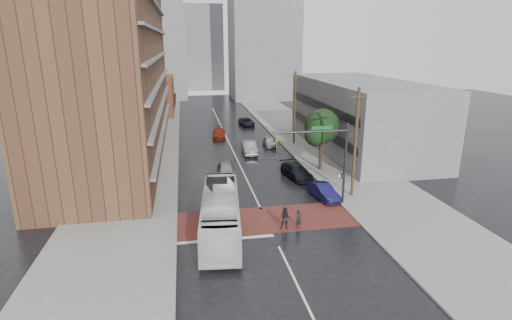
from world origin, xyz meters
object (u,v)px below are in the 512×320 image
car_travel_c (219,133)px  car_parked_far (269,142)px  pedestrian_a (299,219)px  car_parked_mid (296,171)px  suv_travel (247,122)px  pedestrian_b (285,219)px  car_travel_a (226,170)px  car_travel_b (249,148)px  transit_bus (221,213)px  car_parked_near (323,191)px

car_travel_c → car_parked_far: 8.86m
pedestrian_a → car_parked_mid: size_ratio=0.31×
car_travel_c → suv_travel: (5.43, 8.21, -0.02)m
car_travel_c → car_parked_mid: car_parked_mid is taller
pedestrian_b → car_travel_c: size_ratio=0.38×
car_travel_a → car_parked_mid: car_travel_a is taller
pedestrian_b → car_parked_mid: bearing=87.8°
pedestrian_b → car_travel_b: pedestrian_b is taller
pedestrian_b → suv_travel: (3.21, 39.36, -0.24)m
transit_bus → pedestrian_a: (5.90, -0.36, -0.83)m
car_travel_b → pedestrian_a: bearing=-87.4°
pedestrian_b → car_travel_b: (0.79, 21.69, -0.10)m
car_parked_near → car_parked_mid: (-0.84, 6.00, 0.03)m
car_travel_a → suv_travel: bearing=79.3°
car_travel_a → pedestrian_b: bearing=-73.6°
pedestrian_b → car_travel_c: (-2.22, 31.15, -0.22)m
pedestrian_b → suv_travel: size_ratio=0.38×
transit_bus → car_parked_far: transit_bus is taller
car_parked_near → car_parked_mid: 6.06m
transit_bus → car_parked_near: 11.08m
pedestrian_b → car_parked_near: 7.40m
pedestrian_a → car_travel_a: 13.75m
car_travel_c → pedestrian_b: bearing=-80.4°
car_parked_far → suv_travel: bearing=94.4°
pedestrian_a → car_parked_far: bearing=58.4°
transit_bus → suv_travel: 39.81m
car_parked_mid → car_parked_far: 13.44m
pedestrian_b → suv_travel: pedestrian_b is taller
pedestrian_a → car_travel_a: pedestrian_a is taller
pedestrian_b → transit_bus: bearing=-167.2°
transit_bus → car_travel_c: 30.89m
car_travel_a → car_parked_near: 11.11m
pedestrian_a → car_parked_far: 25.10m
car_travel_a → transit_bus: bearing=-94.7°
pedestrian_a → car_parked_mid: bearing=50.5°
car_travel_b → car_parked_far: (3.31, 3.25, -0.15)m
pedestrian_a → suv_travel: (2.17, 39.33, -0.10)m
car_parked_mid → car_travel_a: bearing=156.5°
car_parked_mid → car_parked_far: bearing=79.2°
transit_bus → car_travel_a: size_ratio=2.62×
pedestrian_b → pedestrian_a: bearing=19.1°
car_travel_b → car_parked_mid: car_travel_b is taller
car_travel_b → car_parked_near: car_travel_b is taller
car_travel_b → car_parked_near: 16.72m
car_parked_near → car_parked_mid: car_parked_mid is taller
pedestrian_a → car_travel_c: 31.29m
suv_travel → car_parked_near: car_parked_near is taller
car_travel_a → car_travel_c: car_travel_a is taller
pedestrian_a → suv_travel: bearing=62.2°
transit_bus → car_parked_far: 26.15m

